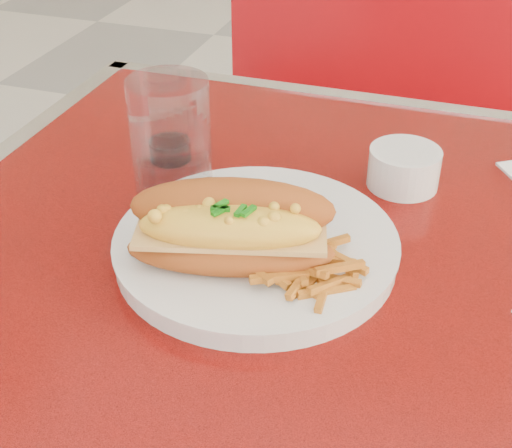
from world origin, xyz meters
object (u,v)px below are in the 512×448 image
(sauce_cup_left, at_px, (170,149))
(diner_table, at_px, (433,379))
(gravy_ramekin, at_px, (404,167))
(booth_bench_far, at_px, (456,232))
(fork, at_px, (328,246))
(water_tumbler, at_px, (171,146))
(dinner_plate, at_px, (256,246))
(mac_hoagie, at_px, (231,228))

(sauce_cup_left, bearing_deg, diner_table, -18.36)
(gravy_ramekin, bearing_deg, sauce_cup_left, -174.43)
(booth_bench_far, xyz_separation_m, fork, (-0.13, -0.84, 0.50))
(fork, relative_size, water_tumbler, 1.01)
(dinner_plate, distance_m, mac_hoagie, 0.07)
(diner_table, bearing_deg, dinner_plate, -168.54)
(fork, height_order, sauce_cup_left, sauce_cup_left)
(booth_bench_far, relative_size, dinner_plate, 3.21)
(dinner_plate, height_order, fork, same)
(fork, xyz_separation_m, sauce_cup_left, (-0.25, 0.16, -0.01))
(sauce_cup_left, bearing_deg, gravy_ramekin, 5.57)
(diner_table, height_order, booth_bench_far, booth_bench_far)
(diner_table, xyz_separation_m, dinner_plate, (-0.20, -0.04, 0.17))
(gravy_ramekin, xyz_separation_m, sauce_cup_left, (-0.30, -0.03, -0.01))
(diner_table, xyz_separation_m, fork, (-0.13, -0.03, 0.18))
(mac_hoagie, xyz_separation_m, water_tumbler, (-0.11, 0.11, 0.02))
(mac_hoagie, distance_m, fork, 0.11)
(fork, relative_size, sauce_cup_left, 2.63)
(booth_bench_far, bearing_deg, fork, -98.71)
(water_tumbler, bearing_deg, booth_bench_far, 67.51)
(dinner_plate, bearing_deg, gravy_ramekin, 57.40)
(diner_table, bearing_deg, mac_hoagie, -158.67)
(diner_table, xyz_separation_m, sauce_cup_left, (-0.38, 0.13, 0.18))
(dinner_plate, xyz_separation_m, water_tumbler, (-0.12, 0.06, 0.07))
(booth_bench_far, relative_size, water_tumbler, 7.62)
(fork, xyz_separation_m, water_tumbler, (-0.20, 0.05, 0.06))
(diner_table, relative_size, booth_bench_far, 1.03)
(gravy_ramekin, bearing_deg, fork, -105.19)
(dinner_plate, distance_m, gravy_ramekin, 0.23)
(dinner_plate, distance_m, sauce_cup_left, 0.24)
(diner_table, distance_m, dinner_plate, 0.27)
(diner_table, height_order, gravy_ramekin, gravy_ramekin)
(booth_bench_far, distance_m, dinner_plate, 1.01)
(booth_bench_far, xyz_separation_m, dinner_plate, (-0.20, -0.85, 0.50))
(dinner_plate, relative_size, mac_hoagie, 1.67)
(booth_bench_far, xyz_separation_m, water_tumbler, (-0.33, -0.79, 0.56))
(booth_bench_far, height_order, dinner_plate, booth_bench_far)
(diner_table, bearing_deg, water_tumbler, 175.97)
(booth_bench_far, xyz_separation_m, mac_hoagie, (-0.22, -0.89, 0.54))
(gravy_ramekin, distance_m, water_tumbler, 0.29)
(gravy_ramekin, relative_size, water_tumbler, 0.70)
(booth_bench_far, bearing_deg, sauce_cup_left, -118.90)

